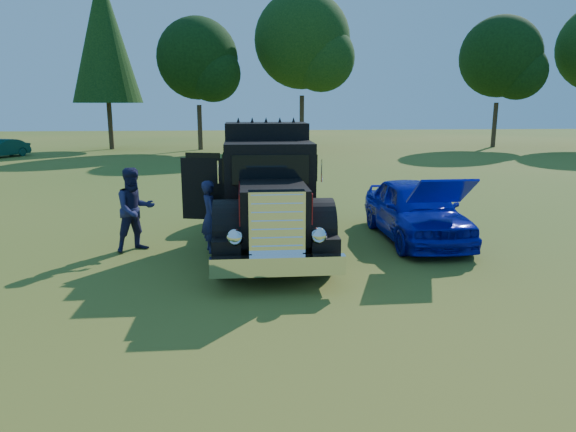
# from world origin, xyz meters

# --- Properties ---
(ground) EXTENTS (120.00, 120.00, 0.00)m
(ground) POSITION_xyz_m (0.00, 0.00, 0.00)
(ground) COLOR #325A1A
(ground) RESTS_ON ground
(treeline) EXTENTS (72.10, 23.22, 13.84)m
(treeline) POSITION_xyz_m (-1.55, 26.69, 7.68)
(treeline) COLOR #2D2116
(treeline) RESTS_ON ground
(diamond_t_truck) EXTENTS (3.35, 7.16, 3.00)m
(diamond_t_truck) POSITION_xyz_m (-0.16, 1.13, 1.28)
(diamond_t_truck) COLOR black
(diamond_t_truck) RESTS_ON ground
(hotrod_coupe) EXTENTS (1.88, 4.59, 1.89)m
(hotrod_coupe) POSITION_xyz_m (3.68, 1.48, 0.78)
(hotrod_coupe) COLOR #071F9D
(hotrod_coupe) RESTS_ON ground
(spectator_near) EXTENTS (0.56, 0.71, 1.72)m
(spectator_near) POSITION_xyz_m (-1.55, 0.77, 0.86)
(spectator_near) COLOR #1F2149
(spectator_near) RESTS_ON ground
(spectator_far) EXTENTS (1.23, 1.17, 2.01)m
(spectator_far) POSITION_xyz_m (-3.34, 1.04, 1.00)
(spectator_far) COLOR #1E2C46
(spectator_far) RESTS_ON ground
(distant_teal_car) EXTENTS (2.81, 3.76, 1.19)m
(distant_teal_car) POSITION_xyz_m (-16.73, 24.65, 0.59)
(distant_teal_car) COLOR #09343A
(distant_teal_car) RESTS_ON ground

